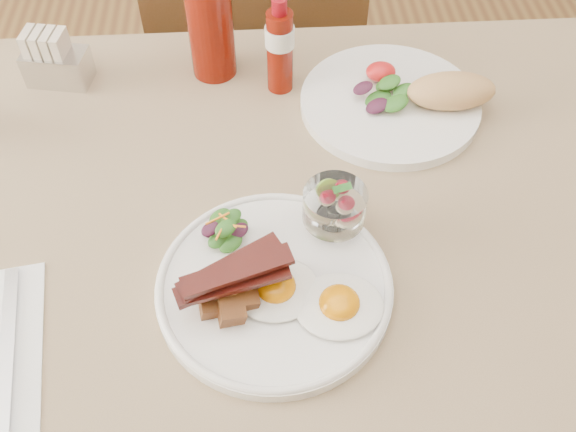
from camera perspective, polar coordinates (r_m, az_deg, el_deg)
The scene contains 11 objects.
table at distance 0.89m, azimuth -1.73°, elevation -4.99°, with size 1.33×0.88×0.75m.
chair_far at distance 1.46m, azimuth -2.76°, elevation 13.88°, with size 0.42×0.42×0.93m.
main_plate at distance 0.76m, azimuth -1.23°, elevation -6.32°, with size 0.28×0.28×0.02m, color white.
fried_eggs at distance 0.74m, azimuth 1.72°, elevation -7.12°, with size 0.19×0.14×0.03m.
bacon_potato_pile at distance 0.72m, azimuth -4.90°, elevation -6.14°, with size 0.14×0.09×0.06m.
side_salad at distance 0.79m, azimuth -5.55°, elevation -1.30°, with size 0.06×0.06×0.03m.
fruit_cup at distance 0.77m, azimuth 4.16°, elevation 0.89°, with size 0.08×0.08×0.08m.
second_plate at distance 0.99m, azimuth 10.32°, elevation 10.22°, with size 0.29×0.27×0.07m.
ketchup_bottle at distance 1.00m, azimuth -6.98°, elevation 17.06°, with size 0.08×0.08×0.21m.
hot_sauce_bottle at distance 0.98m, azimuth -0.73°, elevation 14.80°, with size 0.04×0.04×0.15m.
sugar_caddy at distance 1.07m, azimuth -20.05°, elevation 12.81°, with size 0.10×0.07×0.09m.
Camera 1 is at (-0.00, -0.50, 1.40)m, focal length 40.00 mm.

